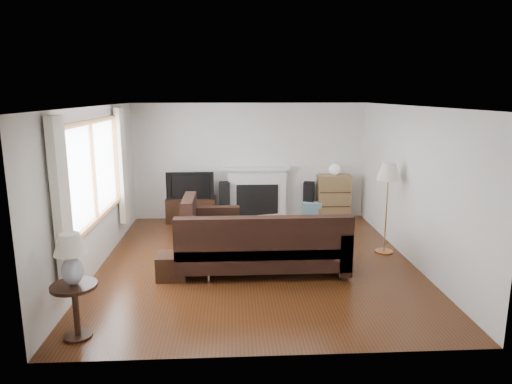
{
  "coord_description": "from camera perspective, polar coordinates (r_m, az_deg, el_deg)",
  "views": [
    {
      "loc": [
        -0.4,
        -7.04,
        2.69
      ],
      "look_at": [
        0.0,
        0.3,
        1.1
      ],
      "focal_mm": 32.0,
      "sensor_mm": 36.0,
      "label": 1
    }
  ],
  "objects": [
    {
      "name": "room",
      "position": [
        7.19,
        0.13,
        0.66
      ],
      "size": [
        5.1,
        5.6,
        2.54
      ],
      "color": "#492410",
      "rests_on": "ground"
    },
    {
      "name": "window",
      "position": [
        7.23,
        -19.57,
        2.43
      ],
      "size": [
        0.12,
        2.74,
        1.54
      ],
      "primitive_type": "cube",
      "color": "#936136",
      "rests_on": "room"
    },
    {
      "name": "curtain_near",
      "position": [
        5.83,
        -23.12,
        -1.57
      ],
      "size": [
        0.1,
        0.35,
        2.1
      ],
      "primitive_type": "cube",
      "color": "white",
      "rests_on": "room"
    },
    {
      "name": "curtain_far",
      "position": [
        8.69,
        -16.41,
        3.17
      ],
      "size": [
        0.1,
        0.35,
        2.1
      ],
      "primitive_type": "cube",
      "color": "white",
      "rests_on": "room"
    },
    {
      "name": "fireplace",
      "position": [
        9.92,
        0.13,
        -0.11
      ],
      "size": [
        1.4,
        0.26,
        1.15
      ],
      "primitive_type": "cube",
      "color": "white",
      "rests_on": "room"
    },
    {
      "name": "tv_stand",
      "position": [
        9.87,
        -8.09,
        -2.18
      ],
      "size": [
        1.04,
        0.47,
        0.52
      ],
      "primitive_type": "cube",
      "color": "black",
      "rests_on": "ground"
    },
    {
      "name": "television",
      "position": [
        9.75,
        -8.19,
        0.93
      ],
      "size": [
        0.99,
        0.13,
        0.57
      ],
      "primitive_type": "imported",
      "color": "black",
      "rests_on": "tv_stand"
    },
    {
      "name": "speaker_left",
      "position": [
        9.85,
        -3.93,
        -1.15
      ],
      "size": [
        0.24,
        0.29,
        0.84
      ],
      "primitive_type": "cube",
      "rotation": [
        0.0,
        0.0,
        -0.03
      ],
      "color": "black",
      "rests_on": "ground"
    },
    {
      "name": "speaker_right",
      "position": [
        10.0,
        6.58,
        -1.08
      ],
      "size": [
        0.29,
        0.32,
        0.81
      ],
      "primitive_type": "cube",
      "rotation": [
        0.0,
        0.0,
        -0.24
      ],
      "color": "black",
      "rests_on": "ground"
    },
    {
      "name": "bookshelf",
      "position": [
        10.06,
        9.66,
        -0.62
      ],
      "size": [
        0.71,
        0.34,
        0.97
      ],
      "primitive_type": "cube",
      "color": "olive",
      "rests_on": "ground"
    },
    {
      "name": "globe_lamp",
      "position": [
        9.95,
        9.79,
        2.8
      ],
      "size": [
        0.24,
        0.24,
        0.24
      ],
      "primitive_type": "sphere",
      "color": "white",
      "rests_on": "bookshelf"
    },
    {
      "name": "sectional_sofa",
      "position": [
        7.02,
        0.78,
        -6.38
      ],
      "size": [
        2.79,
        2.04,
        0.9
      ],
      "primitive_type": "cube",
      "color": "black",
      "rests_on": "ground"
    },
    {
      "name": "coffee_table",
      "position": [
        8.63,
        0.48,
        -4.6
      ],
      "size": [
        1.09,
        0.76,
        0.39
      ],
      "primitive_type": "cube",
      "rotation": [
        0.0,
        0.0,
        0.24
      ],
      "color": "#996B49",
      "rests_on": "ground"
    },
    {
      "name": "footstool",
      "position": [
        6.96,
        -10.42,
        -9.1
      ],
      "size": [
        0.44,
        0.44,
        0.37
      ],
      "primitive_type": "cube",
      "rotation": [
        0.0,
        0.0,
        -0.02
      ],
      "color": "black",
      "rests_on": "ground"
    },
    {
      "name": "floor_lamp",
      "position": [
        8.04,
        16.0,
        -2.0
      ],
      "size": [
        0.5,
        0.5,
        1.56
      ],
      "primitive_type": "cube",
      "rotation": [
        0.0,
        0.0,
        0.28
      ],
      "color": "#B3763E",
      "rests_on": "ground"
    },
    {
      "name": "side_table",
      "position": [
        5.62,
        -21.57,
        -13.67
      ],
      "size": [
        0.51,
        0.51,
        0.63
      ],
      "primitive_type": "cube",
      "color": "black",
      "rests_on": "ground"
    },
    {
      "name": "table_lamp",
      "position": [
        5.39,
        -22.08,
        -7.84
      ],
      "size": [
        0.36,
        0.36,
        0.58
      ],
      "primitive_type": "cube",
      "color": "silver",
      "rests_on": "side_table"
    }
  ]
}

